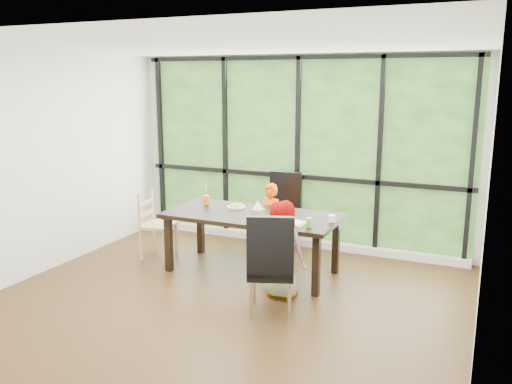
# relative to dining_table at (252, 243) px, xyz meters

# --- Properties ---
(ground) EXTENTS (5.00, 5.00, 0.00)m
(ground) POSITION_rel_dining_table_xyz_m (0.11, -0.88, -0.38)
(ground) COLOR black
(ground) RESTS_ON ground
(back_wall) EXTENTS (5.00, 0.00, 5.00)m
(back_wall) POSITION_rel_dining_table_xyz_m (0.11, 1.37, 0.98)
(back_wall) COLOR silver
(back_wall) RESTS_ON ground
(foliage_backdrop) EXTENTS (4.80, 0.02, 2.65)m
(foliage_backdrop) POSITION_rel_dining_table_xyz_m (0.11, 1.35, 0.98)
(foliage_backdrop) COLOR #20451B
(foliage_backdrop) RESTS_ON back_wall
(window_mullions) EXTENTS (4.80, 0.06, 2.65)m
(window_mullions) POSITION_rel_dining_table_xyz_m (0.11, 1.31, 0.98)
(window_mullions) COLOR black
(window_mullions) RESTS_ON back_wall
(window_sill) EXTENTS (4.80, 0.12, 0.10)m
(window_sill) POSITION_rel_dining_table_xyz_m (0.11, 1.27, -0.33)
(window_sill) COLOR silver
(window_sill) RESTS_ON ground
(dining_table) EXTENTS (2.13, 1.02, 0.75)m
(dining_table) POSITION_rel_dining_table_xyz_m (0.00, 0.00, 0.00)
(dining_table) COLOR black
(dining_table) RESTS_ON ground
(chair_window_leather) EXTENTS (0.49, 0.49, 1.08)m
(chair_window_leather) POSITION_rel_dining_table_xyz_m (0.00, 1.00, 0.17)
(chair_window_leather) COLOR black
(chair_window_leather) RESTS_ON ground
(chair_interior_leather) EXTENTS (0.59, 0.59, 1.08)m
(chair_interior_leather) POSITION_rel_dining_table_xyz_m (0.67, -1.01, 0.17)
(chair_interior_leather) COLOR black
(chair_interior_leather) RESTS_ON ground
(chair_end_beech) EXTENTS (0.45, 0.47, 0.90)m
(chair_end_beech) POSITION_rel_dining_table_xyz_m (-1.37, -0.02, 0.08)
(chair_end_beech) COLOR tan
(chair_end_beech) RESTS_ON ground
(child_toddler) EXTENTS (0.42, 0.32, 1.02)m
(child_toddler) POSITION_rel_dining_table_xyz_m (-0.00, 0.60, 0.13)
(child_toddler) COLOR #F24B05
(child_toddler) RESTS_ON ground
(child_older) EXTENTS (0.58, 0.42, 1.09)m
(child_older) POSITION_rel_dining_table_xyz_m (0.63, -0.56, 0.17)
(child_older) COLOR slate
(child_older) RESTS_ON ground
(placemat) EXTENTS (0.39, 0.29, 0.01)m
(placemat) POSITION_rel_dining_table_xyz_m (0.56, -0.20, 0.38)
(placemat) COLOR tan
(placemat) RESTS_ON dining_table
(plate_far) EXTENTS (0.23, 0.23, 0.01)m
(plate_far) POSITION_rel_dining_table_xyz_m (-0.32, 0.21, 0.38)
(plate_far) COLOR white
(plate_far) RESTS_ON dining_table
(plate_near) EXTENTS (0.27, 0.27, 0.02)m
(plate_near) POSITION_rel_dining_table_xyz_m (0.59, -0.22, 0.38)
(plate_near) COLOR white
(plate_near) RESTS_ON dining_table
(orange_cup) EXTENTS (0.08, 0.08, 0.12)m
(orange_cup) POSITION_rel_dining_table_xyz_m (-0.75, 0.20, 0.43)
(orange_cup) COLOR orange
(orange_cup) RESTS_ON dining_table
(green_cup) EXTENTS (0.07, 0.07, 0.10)m
(green_cup) POSITION_rel_dining_table_xyz_m (0.83, -0.29, 0.43)
(green_cup) COLOR #5DD72D
(green_cup) RESTS_ON dining_table
(white_mug) EXTENTS (0.08, 0.08, 0.08)m
(white_mug) POSITION_rel_dining_table_xyz_m (1.00, 0.03, 0.42)
(white_mug) COLOR white
(white_mug) RESTS_ON dining_table
(tissue_box) EXTENTS (0.12, 0.12, 0.11)m
(tissue_box) POSITION_rel_dining_table_xyz_m (0.14, -0.15, 0.43)
(tissue_box) COLOR tan
(tissue_box) RESTS_ON dining_table
(crepe_rolls_far) EXTENTS (0.15, 0.12, 0.04)m
(crepe_rolls_far) POSITION_rel_dining_table_xyz_m (-0.32, 0.21, 0.41)
(crepe_rolls_far) COLOR tan
(crepe_rolls_far) RESTS_ON plate_far
(crepe_rolls_near) EXTENTS (0.05, 0.12, 0.04)m
(crepe_rolls_near) POSITION_rel_dining_table_xyz_m (0.59, -0.22, 0.41)
(crepe_rolls_near) COLOR tan
(crepe_rolls_near) RESTS_ON plate_near
(straw_white) EXTENTS (0.01, 0.04, 0.20)m
(straw_white) POSITION_rel_dining_table_xyz_m (-0.75, 0.20, 0.53)
(straw_white) COLOR white
(straw_white) RESTS_ON orange_cup
(straw_pink) EXTENTS (0.01, 0.04, 0.20)m
(straw_pink) POSITION_rel_dining_table_xyz_m (0.83, -0.29, 0.52)
(straw_pink) COLOR pink
(straw_pink) RESTS_ON green_cup
(tissue) EXTENTS (0.12, 0.12, 0.11)m
(tissue) POSITION_rel_dining_table_xyz_m (0.14, -0.15, 0.54)
(tissue) COLOR white
(tissue) RESTS_ON tissue_box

